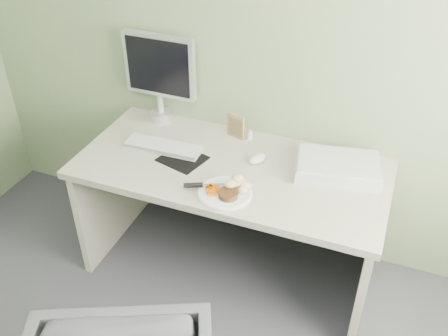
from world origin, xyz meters
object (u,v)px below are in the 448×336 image
at_px(plate, 225,193).
at_px(scanner, 338,167).
at_px(monitor, 160,73).
at_px(desk, 231,194).

relative_size(plate, scanner, 0.62).
relative_size(scanner, monitor, 0.80).
bearing_deg(monitor, desk, -28.61).
height_order(plate, monitor, monitor).
distance_m(plate, monitor, 0.86).
xyz_separation_m(scanner, monitor, (-1.07, 0.18, 0.26)).
bearing_deg(plate, scanner, 38.58).
bearing_deg(plate, monitor, 137.98).
relative_size(plate, monitor, 0.50).
xyz_separation_m(desk, scanner, (0.52, 0.14, 0.21)).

